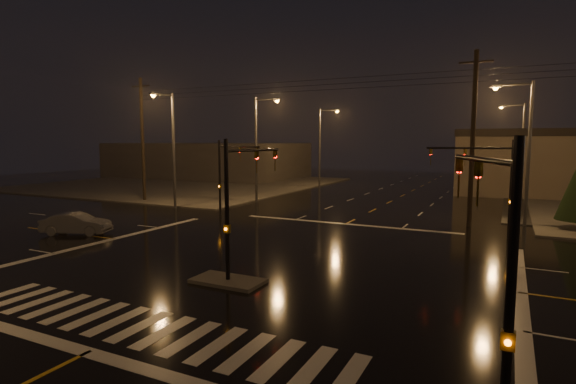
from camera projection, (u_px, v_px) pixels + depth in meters
name	position (u px, v px, depth m)	size (l,w,h in m)	color
ground	(273.00, 260.00, 22.39)	(140.00, 140.00, 0.00)	black
sidewalk_nw	(185.00, 184.00, 62.33)	(36.00, 36.00, 0.12)	#403E39
median_island	(228.00, 281.00, 18.82)	(3.00, 1.60, 0.15)	#403E39
crosswalk	(140.00, 326.00, 14.38)	(15.00, 2.60, 0.01)	beige
stop_bar_near	(88.00, 352.00, 12.60)	(16.00, 0.50, 0.01)	beige
stop_bar_far	(346.00, 224.00, 32.18)	(16.00, 0.50, 0.01)	beige
commercial_block	(207.00, 160.00, 74.91)	(30.00, 18.00, 5.60)	#3C3835
signal_mast_median	(239.00, 192.00, 19.24)	(0.25, 4.59, 6.00)	black
signal_mast_ne	(493.00, 177.00, 26.80)	(4.84, 1.86, 6.00)	black
signal_mast_nw	(227.00, 168.00, 35.18)	(4.84, 1.86, 6.00)	black
signal_mast_se	(497.00, 254.00, 8.78)	(1.55, 3.87, 6.00)	black
streetlight_1	(259.00, 142.00, 42.70)	(2.77, 0.32, 10.00)	#38383A
streetlight_2	(322.00, 142.00, 56.95)	(2.77, 0.32, 10.00)	#38383A
streetlight_3	(524.00, 143.00, 31.05)	(2.77, 0.32, 10.00)	#38383A
streetlight_4	(520.00, 142.00, 48.86)	(2.77, 0.32, 10.00)	#38383A
streetlight_5	(171.00, 142.00, 38.76)	(0.32, 2.77, 10.00)	#38383A
utility_pole_0	(143.00, 139.00, 43.87)	(2.20, 0.32, 12.00)	black
utility_pole_1	(473.00, 138.00, 30.64)	(2.20, 0.32, 12.00)	black
car_crossing	(76.00, 224.00, 28.54)	(1.47, 4.20, 1.38)	slate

